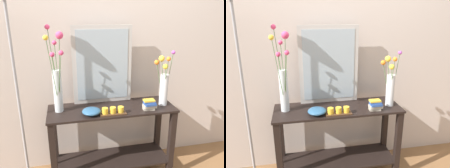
% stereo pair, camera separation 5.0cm
% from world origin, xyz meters
% --- Properties ---
extents(wall_back, '(6.40, 0.08, 2.70)m').
position_xyz_m(wall_back, '(0.00, 0.33, 1.35)').
color(wall_back, beige).
rests_on(wall_back, ground).
extents(console_table, '(1.24, 0.42, 0.77)m').
position_xyz_m(console_table, '(0.00, 0.00, 0.46)').
color(console_table, black).
rests_on(console_table, ground).
extents(mirror_leaning, '(0.59, 0.03, 0.78)m').
position_xyz_m(mirror_leaning, '(-0.06, 0.18, 1.16)').
color(mirror_leaning, '#B7B2AD').
rests_on(mirror_leaning, console_table).
extents(tall_vase_left, '(0.16, 0.21, 0.80)m').
position_xyz_m(tall_vase_left, '(-0.50, 0.01, 1.07)').
color(tall_vase_left, silver).
rests_on(tall_vase_left, console_table).
extents(vase_right, '(0.19, 0.14, 0.55)m').
position_xyz_m(vase_right, '(0.51, -0.04, 0.99)').
color(vase_right, silver).
rests_on(vase_right, console_table).
extents(candle_tray, '(0.24, 0.09, 0.07)m').
position_xyz_m(candle_tray, '(-0.02, -0.14, 0.80)').
color(candle_tray, '#472D1C').
rests_on(candle_tray, console_table).
extents(decorative_bowl, '(0.17, 0.17, 0.06)m').
position_xyz_m(decorative_bowl, '(-0.22, -0.11, 0.81)').
color(decorative_bowl, '#2D5B84').
rests_on(decorative_bowl, console_table).
extents(book_stack, '(0.13, 0.10, 0.11)m').
position_xyz_m(book_stack, '(0.34, -0.12, 0.83)').
color(book_stack, '#B2A893').
rests_on(book_stack, console_table).
extents(floor_lamp, '(0.24, 0.24, 1.90)m').
position_xyz_m(floor_lamp, '(-0.84, -0.04, 1.28)').
color(floor_lamp, '#9E9EA3').
rests_on(floor_lamp, ground).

